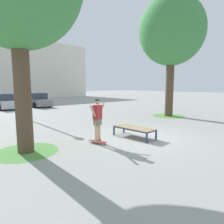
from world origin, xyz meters
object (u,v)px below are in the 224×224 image
object	(u,v)px
skateboard	(98,142)
skater	(97,117)
tree_near_right	(172,32)
car_grey	(37,100)
skate_box	(134,128)
light_post	(15,65)
car_silver	(6,102)

from	to	relation	value
skateboard	skater	distance (m)	0.99
tree_near_right	car_grey	xyz separation A→B (m)	(-4.87, 13.33, -5.48)
skate_box	light_post	xyz separation A→B (m)	(-1.95, 9.94, 3.41)
skateboard	light_post	world-z (taller)	light_post
tree_near_right	skater	bearing A→B (deg)	-165.54
skateboard	light_post	xyz separation A→B (m)	(-0.14, 9.61, 3.75)
light_post	skateboard	bearing A→B (deg)	-89.20
skateboard	skater	bearing A→B (deg)	107.43
skater	light_post	distance (m)	10.00
car_silver	light_post	distance (m)	6.77
light_post	skater	bearing A→B (deg)	-89.20
car_silver	light_post	world-z (taller)	light_post
tree_near_right	car_grey	bearing A→B (deg)	110.05
skater	light_post	xyz separation A→B (m)	(-0.13, 9.61, 2.75)
car_grey	light_post	world-z (taller)	light_post
skate_box	car_grey	distance (m)	15.95
car_silver	skater	bearing A→B (deg)	-91.83
skateboard	skater	size ratio (longest dim) A/B	0.49
car_grey	car_silver	bearing A→B (deg)	178.80
car_grey	skateboard	bearing A→B (deg)	-103.07
skate_box	skateboard	bearing A→B (deg)	169.80
skater	car_grey	xyz separation A→B (m)	(3.60, 15.52, -0.38)
skateboard	skater	world-z (taller)	skater
car_grey	light_post	size ratio (longest dim) A/B	0.73
skate_box	skateboard	world-z (taller)	skate_box
car_silver	light_post	xyz separation A→B (m)	(-0.63, -5.97, 3.13)
tree_near_right	car_silver	world-z (taller)	tree_near_right
skateboard	car_grey	bearing A→B (deg)	76.93
skater	tree_near_right	xyz separation A→B (m)	(8.47, 2.18, 5.10)
skate_box	light_post	bearing A→B (deg)	101.08
car_silver	light_post	bearing A→B (deg)	-96.04
skateboard	car_silver	world-z (taller)	car_silver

